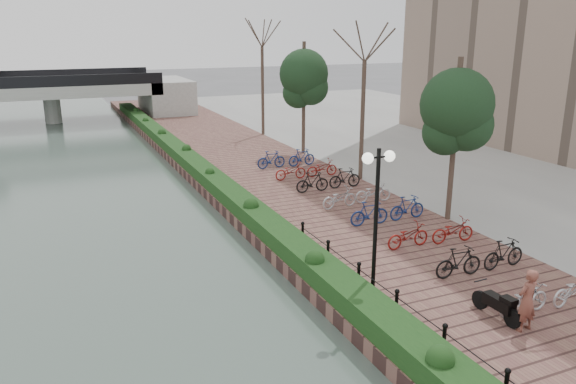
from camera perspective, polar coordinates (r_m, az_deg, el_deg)
promenade at (r=29.13m, az=-0.97°, el=0.78°), size 8.00×75.00×0.50m
inland_pavement at (r=38.09m, az=21.87°, el=3.30°), size 24.00×75.00×0.50m
hedge at (r=30.24m, az=-8.78°, el=2.24°), size 1.10×56.00×0.60m
chain_fence at (r=15.07m, az=13.14°, el=-12.61°), size 0.10×14.10×0.70m
lamppost at (r=15.85m, az=9.06°, el=0.22°), size 1.02×0.32×4.38m
motorcycle at (r=16.33m, az=20.39°, el=-10.52°), size 0.50×1.44×0.89m
pedestrian at (r=15.82m, az=23.12°, el=-10.08°), size 0.67×0.49×1.70m
bicycle_parking at (r=23.80m, az=8.72°, el=-1.16°), size 2.40×19.89×1.00m
street_trees at (r=26.14m, az=11.33°, el=6.39°), size 3.20×37.12×6.80m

